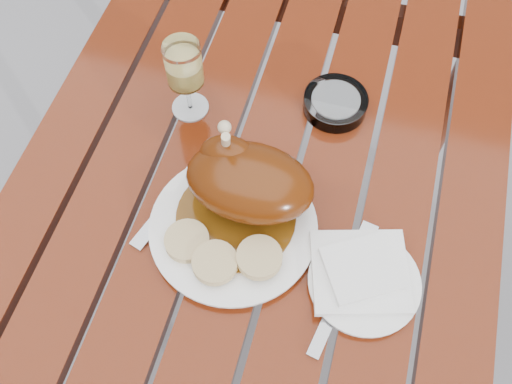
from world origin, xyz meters
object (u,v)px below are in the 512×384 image
Objects in this scene: table at (251,285)px; side_plate at (364,283)px; ashtray at (335,103)px; dinner_plate at (233,228)px; wine_glass at (186,79)px.

side_plate reaches higher than table.
table is 0.46m from ashtray.
table is 0.39m from dinner_plate.
side_plate is 1.48× the size of ashtray.
wine_glass is 1.35× the size of ashtray.
wine_glass is (-0.14, 0.21, 0.07)m from dinner_plate.
side_plate is at bearing -70.78° from ashtray.
wine_glass reaches higher than side_plate.
side_plate is 0.33m from ashtray.
side_plate is (0.21, -0.03, -0.00)m from dinner_plate.
ashtray reaches higher than table.
ashtray is (-0.11, 0.31, 0.01)m from side_plate.
wine_glass is at bearing 124.26° from dinner_plate.
side_plate is (0.20, -0.08, 0.38)m from table.
dinner_plate is 1.56× the size of side_plate.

